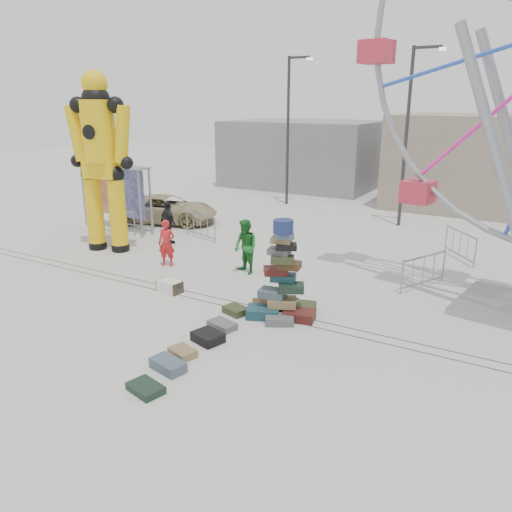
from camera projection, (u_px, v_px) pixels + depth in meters
The scene contains 26 objects.
ground at pixel (179, 305), 14.58m from camera, with size 90.00×90.00×0.00m, color #9E9E99.
track_line_near at pixel (191, 298), 15.07m from camera, with size 40.00×0.04×0.01m, color #47443F.
track_line_far at pixel (199, 294), 15.40m from camera, with size 40.00×0.04×0.01m, color #47443F.
building_right at pixel (510, 163), 27.04m from camera, with size 12.00×8.00×5.00m, color gray.
building_left at pixel (306, 153), 34.98m from camera, with size 10.00×8.00×4.40m, color gray.
lamp_post_right at pixel (409, 129), 22.52m from camera, with size 1.41×0.25×8.00m.
lamp_post_left at pixel (289, 124), 27.51m from camera, with size 1.41×0.25×8.00m.
suitcase_tower at pixel (282, 289), 13.65m from camera, with size 2.07×1.79×2.74m.
crash_test_dummy at pixel (101, 156), 18.89m from camera, with size 2.80×1.23×7.01m.
banner_scaffold at pixel (114, 181), 22.40m from camera, with size 4.19×1.13×3.00m.
steamer_trunk at pixel (170, 286), 15.52m from camera, with size 0.79×0.45×0.37m, color silver.
row_case_0 at pixel (236, 310), 13.96m from camera, with size 0.65×0.48×0.20m, color #333B1D.
row_case_1 at pixel (222, 325), 13.07m from camera, with size 0.75×0.46×0.18m, color #56585D.
row_case_2 at pixel (208, 337), 12.33m from camera, with size 0.72×0.59×0.24m, color black.
row_case_3 at pixel (183, 352), 11.64m from camera, with size 0.64×0.45×0.18m, color olive.
row_case_4 at pixel (168, 365), 11.02m from camera, with size 0.83×0.46×0.24m, color #455662.
row_case_5 at pixel (146, 388), 10.21m from camera, with size 0.76×0.50×0.16m, color black.
barricade_dummy_a at pixel (114, 222), 22.13m from camera, with size 2.00×0.10×1.10m, color gray, non-canonical shape.
barricade_dummy_b at pixel (134, 217), 23.15m from camera, with size 2.00×0.10×1.10m, color gray, non-canonical shape.
barricade_dummy_c at pixel (201, 226), 21.44m from camera, with size 2.00×0.10×1.10m, color gray, non-canonical shape.
barricade_wheel_front at pixel (423, 271), 15.75m from camera, with size 2.00×0.10×1.10m, color gray, non-canonical shape.
barricade_wheel_back at pixel (460, 245), 18.61m from camera, with size 2.00×0.10×1.10m, color gray, non-canonical shape.
pedestrian_red at pixel (167, 243), 17.81m from camera, with size 0.61×0.40×1.68m, color red.
pedestrian_green at pixel (246, 247), 17.01m from camera, with size 0.91×0.71×1.88m, color #196521.
pedestrian_black at pixel (168, 223), 20.62m from camera, with size 1.04×0.43×1.78m, color black.
parked_suv at pixel (167, 209), 24.21m from camera, with size 2.23×4.83×1.34m, color tan.
Camera 1 is at (8.69, -10.56, 5.70)m, focal length 35.00 mm.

